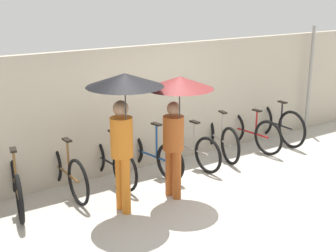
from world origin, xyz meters
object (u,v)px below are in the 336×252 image
at_px(parked_bicycle_1, 16,183).
at_px(parked_bicycle_4, 149,153).
at_px(parked_bicycle_7, 249,131).
at_px(pedestrian_leading, 124,103).
at_px(pedestrian_center, 178,103).
at_px(parked_bicycle_3, 108,161).
at_px(parked_bicycle_2, 64,170).
at_px(parked_bicycle_6, 217,137).
at_px(parked_bicycle_5, 187,146).
at_px(parked_bicycle_8, 275,123).

bearing_deg(parked_bicycle_1, parked_bicycle_4, -77.98).
xyz_separation_m(parked_bicycle_7, pedestrian_leading, (-3.45, -1.13, 1.28)).
bearing_deg(pedestrian_center, parked_bicycle_3, -69.36).
xyz_separation_m(parked_bicycle_2, parked_bicycle_4, (1.57, -0.01, -0.03)).
bearing_deg(pedestrian_center, parked_bicycle_2, -45.81).
relative_size(parked_bicycle_4, parked_bicycle_6, 0.98).
bearing_deg(parked_bicycle_1, pedestrian_leading, -120.62).
bearing_deg(parked_bicycle_6, parked_bicycle_3, 103.19).
distance_m(parked_bicycle_4, pedestrian_center, 1.66).
relative_size(parked_bicycle_3, parked_bicycle_4, 0.99).
relative_size(parked_bicycle_6, pedestrian_leading, 0.84).
bearing_deg(parked_bicycle_4, parked_bicycle_5, -102.45).
bearing_deg(parked_bicycle_3, parked_bicycle_1, 87.75).
relative_size(parked_bicycle_1, parked_bicycle_6, 1.03).
bearing_deg(parked_bicycle_1, parked_bicycle_2, -75.46).
bearing_deg(parked_bicycle_8, parked_bicycle_6, 93.23).
distance_m(parked_bicycle_2, pedestrian_center, 2.12).
bearing_deg(parked_bicycle_2, parked_bicycle_4, -91.23).
distance_m(parked_bicycle_1, parked_bicycle_8, 5.49).
bearing_deg(parked_bicycle_7, parked_bicycle_6, 81.47).
bearing_deg(pedestrian_center, parked_bicycle_5, -136.94).
xyz_separation_m(parked_bicycle_3, pedestrian_leading, (-0.32, -1.19, 1.28)).
relative_size(parked_bicycle_4, pedestrian_leading, 0.82).
height_order(parked_bicycle_6, parked_bicycle_8, parked_bicycle_6).
bearing_deg(parked_bicycle_1, parked_bicycle_3, -76.34).
bearing_deg(pedestrian_center, parked_bicycle_4, -105.43).
bearing_deg(parked_bicycle_8, parked_bicycle_4, 94.06).
relative_size(parked_bicycle_5, parked_bicycle_8, 1.01).
bearing_deg(pedestrian_center, pedestrian_leading, -5.21).
bearing_deg(pedestrian_leading, parked_bicycle_2, -68.15).
relative_size(parked_bicycle_4, pedestrian_center, 0.88).
relative_size(parked_bicycle_3, parked_bicycle_8, 0.96).
height_order(parked_bicycle_5, pedestrian_center, pedestrian_center).
xyz_separation_m(parked_bicycle_2, parked_bicycle_7, (3.92, -0.04, -0.01)).
height_order(parked_bicycle_3, parked_bicycle_8, same).
height_order(parked_bicycle_1, parked_bicycle_8, parked_bicycle_1).
xyz_separation_m(parked_bicycle_2, pedestrian_leading, (0.47, -1.17, 1.26)).
distance_m(parked_bicycle_2, parked_bicycle_7, 3.92).
height_order(parked_bicycle_4, pedestrian_leading, pedestrian_leading).
height_order(parked_bicycle_7, pedestrian_leading, pedestrian_leading).
height_order(parked_bicycle_5, parked_bicycle_7, parked_bicycle_7).
bearing_deg(parked_bicycle_6, parked_bicycle_4, 104.44).
xyz_separation_m(parked_bicycle_2, parked_bicycle_6, (3.14, 0.02, -0.01)).
height_order(parked_bicycle_6, pedestrian_leading, pedestrian_leading).
xyz_separation_m(parked_bicycle_3, parked_bicycle_6, (2.35, -0.00, 0.00)).
distance_m(parked_bicycle_1, parked_bicycle_5, 3.13).
relative_size(parked_bicycle_7, pedestrian_leading, 0.81).
height_order(parked_bicycle_1, parked_bicycle_2, parked_bicycle_1).
bearing_deg(parked_bicycle_6, parked_bicycle_5, 108.79).
xyz_separation_m(parked_bicycle_5, parked_bicycle_8, (2.35, 0.06, 0.05)).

